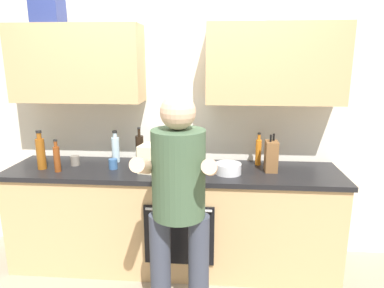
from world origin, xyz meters
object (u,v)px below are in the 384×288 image
at_px(potted_herb, 188,160).
at_px(person_standing, 179,198).
at_px(bottle_syrup, 41,152).
at_px(bottle_water, 116,148).
at_px(cup_tea, 113,164).
at_px(knife_block, 271,156).
at_px(cup_stoneware, 75,161).
at_px(bottle_soy, 140,150).
at_px(bottle_vinegar, 57,158).
at_px(mixing_bowl, 228,168).
at_px(bottle_juice, 258,151).
at_px(grocery_bag_rice, 154,158).
at_px(bottle_oil, 41,152).

bearing_deg(potted_herb, person_standing, -89.92).
xyz_separation_m(bottle_syrup, bottle_water, (0.57, 0.26, -0.02)).
relative_size(cup_tea, knife_block, 0.28).
relative_size(cup_stoneware, knife_block, 0.27).
bearing_deg(bottle_soy, bottle_vinegar, -160.38).
bearing_deg(bottle_vinegar, mixing_bowl, 2.65).
bearing_deg(bottle_juice, potted_herb, -151.33).
bearing_deg(bottle_juice, cup_tea, -169.94).
bearing_deg(person_standing, grocery_bag_rice, 112.92).
xyz_separation_m(bottle_oil, mixing_bowl, (1.67, -0.15, -0.06)).
distance_m(bottle_water, potted_herb, 0.76).
distance_m(bottle_oil, bottle_soy, 0.89).
xyz_separation_m(person_standing, bottle_soy, (-0.44, 0.83, 0.09)).
relative_size(person_standing, mixing_bowl, 7.55).
distance_m(bottle_juice, knife_block, 0.19).
xyz_separation_m(bottle_vinegar, knife_block, (1.77, 0.16, 0.01)).
relative_size(bottle_soy, knife_block, 1.08).
relative_size(potted_herb, grocery_bag_rice, 1.00).
distance_m(bottle_oil, bottle_water, 0.66).
height_order(bottle_soy, bottle_water, bottle_soy).
distance_m(cup_tea, knife_block, 1.34).
bearing_deg(mixing_bowl, bottle_soy, 167.98).
bearing_deg(bottle_vinegar, bottle_oil, 138.96).
height_order(bottle_oil, bottle_vinegar, bottle_vinegar).
height_order(bottle_soy, grocery_bag_rice, bottle_soy).
bearing_deg(grocery_bag_rice, bottle_oil, 171.89).
bearing_deg(bottle_soy, cup_tea, -149.99).
relative_size(bottle_juice, grocery_bag_rice, 1.27).
bearing_deg(bottle_vinegar, cup_tea, 14.15).
height_order(bottle_water, potted_herb, bottle_water).
xyz_separation_m(bottle_syrup, bottle_vinegar, (0.17, -0.06, -0.03)).
bearing_deg(knife_block, bottle_water, 173.31).
relative_size(bottle_vinegar, potted_herb, 1.20).
bearing_deg(mixing_bowl, bottle_vinegar, -177.35).
relative_size(bottle_soy, cup_tea, 3.91).
bearing_deg(bottle_vinegar, bottle_juice, 11.14).
bearing_deg(bottle_syrup, mixing_bowl, 0.19).
bearing_deg(grocery_bag_rice, cup_tea, 173.15).
distance_m(person_standing, mixing_bowl, 0.75).
relative_size(bottle_soy, potted_herb, 1.50).
xyz_separation_m(bottle_vinegar, potted_herb, (1.09, 0.01, 0.01)).
bearing_deg(bottle_juice, bottle_water, -179.65).
bearing_deg(knife_block, potted_herb, -167.05).
relative_size(bottle_syrup, knife_block, 1.06).
bearing_deg(mixing_bowl, bottle_water, 165.76).
bearing_deg(knife_block, cup_stoneware, 179.32).
relative_size(mixing_bowl, grocery_bag_rice, 0.94).
bearing_deg(mixing_bowl, grocery_bag_rice, 179.92).
distance_m(bottle_water, bottle_vinegar, 0.51).
height_order(bottle_syrup, mixing_bowl, bottle_syrup).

